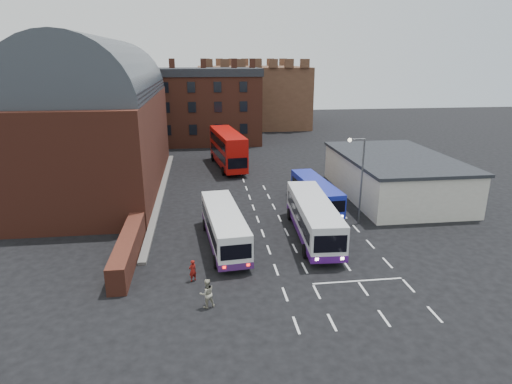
{
  "coord_description": "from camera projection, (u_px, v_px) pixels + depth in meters",
  "views": [
    {
      "loc": [
        -4.71,
        -26.69,
        13.9
      ],
      "look_at": [
        0.0,
        10.0,
        2.2
      ],
      "focal_mm": 30.0,
      "sensor_mm": 36.0,
      "label": 1
    }
  ],
  "objects": [
    {
      "name": "cream_building",
      "position": [
        394.0,
        175.0,
        44.42
      ],
      "size": [
        10.4,
        16.4,
        4.25
      ],
      "color": "beige",
      "rests_on": "ground"
    },
    {
      "name": "forecourt_wall",
      "position": [
        128.0,
        248.0,
        30.39
      ],
      "size": [
        1.2,
        10.0,
        1.8
      ],
      "primitive_type": "cube",
      "color": "#602B1E",
      "rests_on": "ground"
    },
    {
      "name": "bus_white_outbound",
      "position": [
        224.0,
        225.0,
        32.63
      ],
      "size": [
        3.34,
        10.52,
        2.82
      ],
      "rotation": [
        0.0,
        0.0,
        0.09
      ],
      "color": "silver",
      "rests_on": "ground"
    },
    {
      "name": "pedestrian_red",
      "position": [
        193.0,
        271.0,
        27.59
      ],
      "size": [
        0.64,
        0.59,
        1.47
      ],
      "primitive_type": "imported",
      "rotation": [
        0.0,
        0.0,
        3.72
      ],
      "color": "maroon",
      "rests_on": "ground"
    },
    {
      "name": "railway_station",
      "position": [
        99.0,
        118.0,
        45.68
      ],
      "size": [
        12.0,
        28.0,
        16.0
      ],
      "color": "#602B1E",
      "rests_on": "ground"
    },
    {
      "name": "pedestrian_beige",
      "position": [
        207.0,
        293.0,
        24.64
      ],
      "size": [
        1.03,
        0.9,
        1.78
      ],
      "primitive_type": "imported",
      "rotation": [
        0.0,
        0.0,
        3.45
      ],
      "color": "#A19C85",
      "rests_on": "ground"
    },
    {
      "name": "street_lamp",
      "position": [
        359.0,
        173.0,
        35.93
      ],
      "size": [
        1.55,
        0.34,
        7.6
      ],
      "rotation": [
        0.0,
        0.0,
        0.06
      ],
      "color": "#4B4D51",
      "rests_on": "ground"
    },
    {
      "name": "bus_red_double",
      "position": [
        228.0,
        149.0,
        55.63
      ],
      "size": [
        4.23,
        12.04,
        4.71
      ],
      "rotation": [
        0.0,
        0.0,
        3.28
      ],
      "color": "#B50D08",
      "rests_on": "ground"
    },
    {
      "name": "bus_blue",
      "position": [
        316.0,
        192.0,
        41.1
      ],
      "size": [
        2.99,
        9.64,
        2.59
      ],
      "rotation": [
        0.0,
        0.0,
        3.22
      ],
      "color": "#1925A4",
      "rests_on": "ground"
    },
    {
      "name": "bus_white_inbound",
      "position": [
        313.0,
        216.0,
        34.02
      ],
      "size": [
        3.32,
        11.42,
        3.08
      ],
      "rotation": [
        0.0,
        0.0,
        3.09
      ],
      "color": "silver",
      "rests_on": "ground"
    },
    {
      "name": "ground",
      "position": [
        274.0,
        264.0,
        30.01
      ],
      "size": [
        180.0,
        180.0,
        0.0
      ],
      "primitive_type": "plane",
      "color": "black"
    },
    {
      "name": "brick_terrace",
      "position": [
        193.0,
        110.0,
        71.12
      ],
      "size": [
        22.0,
        10.0,
        11.0
      ],
      "primitive_type": "cube",
      "color": "brown",
      "rests_on": "ground"
    },
    {
      "name": "castle_keep",
      "position": [
        250.0,
        96.0,
        91.34
      ],
      "size": [
        22.0,
        22.0,
        12.0
      ],
      "primitive_type": "cube",
      "color": "brown",
      "rests_on": "ground"
    }
  ]
}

